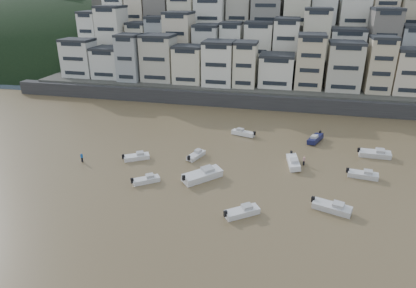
% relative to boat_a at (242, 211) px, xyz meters
% --- Properties ---
extents(sea_strip, '(340.00, 340.00, 0.00)m').
position_rel_boat_a_xyz_m(sea_strip, '(-120.65, 128.76, -0.71)').
color(sea_strip, '#4A5769').
rests_on(sea_strip, ground).
extents(harbor_wall, '(140.00, 3.00, 3.50)m').
position_rel_boat_a_xyz_m(harbor_wall, '(-0.65, 48.76, 1.03)').
color(harbor_wall, '#38383A').
rests_on(harbor_wall, ground).
extents(hillside, '(141.04, 66.00, 50.00)m').
position_rel_boat_a_xyz_m(hillside, '(4.09, 88.60, 12.29)').
color(hillside, '#4C4C47').
rests_on(hillside, ground).
extents(headland, '(216.00, 135.00, 53.33)m').
position_rel_boat_a_xyz_m(headland, '(-105.65, 118.76, -0.70)').
color(headland, black).
rests_on(headland, ground).
extents(boat_a, '(5.26, 4.53, 1.44)m').
position_rel_boat_a_xyz_m(boat_a, '(0.00, 0.00, 0.00)').
color(boat_a, white).
rests_on(boat_a, ground).
extents(boat_b, '(5.91, 3.52, 1.53)m').
position_rel_boat_a_xyz_m(boat_b, '(11.81, 3.74, 0.05)').
color(boat_b, silver).
rests_on(boat_b, ground).
extents(boat_c, '(6.70, 6.92, 1.98)m').
position_rel_boat_a_xyz_m(boat_c, '(-7.55, 8.58, 0.27)').
color(boat_c, white).
rests_on(boat_c, ground).
extents(boat_d, '(5.22, 2.27, 1.38)m').
position_rel_boat_a_xyz_m(boat_d, '(17.44, 14.99, -0.03)').
color(boat_d, silver).
rests_on(boat_d, ground).
extents(boat_e, '(2.85, 6.18, 1.62)m').
position_rel_boat_a_xyz_m(boat_e, '(6.44, 16.96, 0.09)').
color(boat_e, white).
rests_on(boat_e, ground).
extents(boat_f, '(3.04, 4.94, 1.28)m').
position_rel_boat_a_xyz_m(boat_f, '(-10.62, 16.34, -0.08)').
color(boat_f, silver).
rests_on(boat_f, ground).
extents(boat_g, '(5.96, 2.08, 1.61)m').
position_rel_boat_a_xyz_m(boat_g, '(20.70, 23.81, 0.09)').
color(boat_g, silver).
rests_on(boat_g, ground).
extents(boat_h, '(5.51, 3.05, 1.43)m').
position_rel_boat_a_xyz_m(boat_h, '(-3.87, 29.15, -0.00)').
color(boat_h, white).
rests_on(boat_h, ground).
extents(boat_i, '(3.76, 5.87, 1.53)m').
position_rel_boat_a_xyz_m(boat_i, '(10.54, 29.00, 0.04)').
color(boat_i, '#151843').
rests_on(boat_i, ground).
extents(boat_j, '(4.62, 3.94, 1.26)m').
position_rel_boat_a_xyz_m(boat_j, '(-15.94, 5.69, -0.09)').
color(boat_j, silver).
rests_on(boat_j, ground).
extents(boat_k, '(5.02, 3.88, 1.33)m').
position_rel_boat_a_xyz_m(boat_k, '(-20.73, 13.24, -0.05)').
color(boat_k, white).
rests_on(boat_k, ground).
extents(person_blue, '(0.44, 0.44, 1.74)m').
position_rel_boat_a_xyz_m(person_blue, '(-29.67, 10.22, 0.15)').
color(person_blue, '#1756AF').
rests_on(person_blue, ground).
extents(person_pink, '(0.44, 0.44, 1.74)m').
position_rel_boat_a_xyz_m(person_pink, '(8.21, 17.53, 0.15)').
color(person_pink, tan).
rests_on(person_pink, ground).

